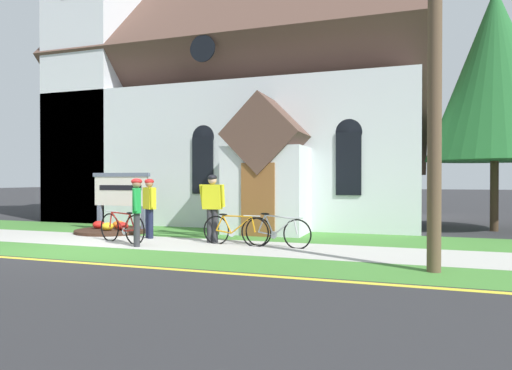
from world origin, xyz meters
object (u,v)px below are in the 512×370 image
Objects in this scene: cyclist_in_yellow_jersey at (137,207)px; roadside_conifer at (495,74)px; cyclist_in_white_jersey at (149,204)px; cyclist_in_red_jersey at (212,203)px; bicycle_black at (122,228)px; bicycle_red at (235,230)px; church_sign at (121,192)px; yard_deciduous_tree at (89,132)px; bicycle_green at (277,232)px.

cyclist_in_yellow_jersey is 0.22× the size of roadside_conifer.
cyclist_in_white_jersey is 1.00× the size of cyclist_in_yellow_jersey.
roadside_conifer is (7.29, 5.31, 3.90)m from cyclist_in_red_jersey.
bicycle_black is 12.13m from roadside_conifer.
bicycle_red is at bearing 23.14° from cyclist_in_yellow_jersey.
bicycle_black is at bearing -54.15° from church_sign.
roadside_conifer is at bearing 36.39° from cyclist_in_yellow_jersey.
cyclist_in_yellow_jersey reaches higher than bicycle_red.
roadside_conifer is (9.50, 6.02, 4.54)m from bicycle_black.
church_sign is at bearing -161.31° from roadside_conifer.
cyclist_in_yellow_jersey is 10.22m from yard_deciduous_tree.
church_sign is at bearing 162.90° from bicycle_green.
bicycle_green is 3.84m from cyclist_in_white_jersey.
roadside_conifer is (9.29, 5.07, 3.97)m from cyclist_in_white_jersey.
cyclist_in_yellow_jersey is (2.36, -2.70, -0.27)m from church_sign.
roadside_conifer is (8.77, 6.46, 3.97)m from cyclist_in_yellow_jersey.
bicycle_red is at bearing -9.60° from cyclist_in_white_jersey.
bicycle_green is 0.33× the size of yard_deciduous_tree.
cyclist_in_red_jersey reaches higher than cyclist_in_yellow_jersey.
yard_deciduous_tree is at bearing 135.32° from cyclist_in_yellow_jersey.
yard_deciduous_tree reaches higher than bicycle_black.
bicycle_green is at bearing 1.92° from bicycle_red.
yard_deciduous_tree is (-6.48, 5.53, 2.74)m from cyclist_in_white_jersey.
church_sign is 12.32m from roadside_conifer.
church_sign is 2.27m from cyclist_in_white_jersey.
church_sign is 1.25× the size of cyclist_in_white_jersey.
bicycle_red is 1.03× the size of cyclist_in_red_jersey.
bicycle_red is 1.06× the size of bicycle_black.
bicycle_red is (4.55, -1.76, -0.86)m from church_sign.
cyclist_in_yellow_jersey is 0.32× the size of yard_deciduous_tree.
cyclist_in_yellow_jersey is at bearing -163.39° from bicycle_green.
bicycle_black is (-2.92, -0.49, 0.01)m from bicycle_red.
church_sign is 3.60m from cyclist_in_yellow_jersey.
bicycle_red is 2.96m from bicycle_black.
bicycle_red is at bearing -21.19° from church_sign.
cyclist_in_yellow_jersey is (-2.19, -0.94, 0.59)m from bicycle_red.
church_sign is 6.74m from yard_deciduous_tree.
roadside_conifer reaches higher than church_sign.
church_sign reaches higher than cyclist_in_red_jersey.
cyclist_in_white_jersey is at bearing 77.53° from bicycle_black.
cyclist_in_yellow_jersey is at bearing -143.61° from roadside_conifer.
yard_deciduous_tree reaches higher than cyclist_in_red_jersey.
cyclist_in_white_jersey is 8.95m from yard_deciduous_tree.
bicycle_red is 0.24× the size of roadside_conifer.
bicycle_black is 9.61m from yard_deciduous_tree.
church_sign is 0.27× the size of roadside_conifer.
roadside_conifer is at bearing 28.62° from cyclist_in_white_jersey.
cyclist_in_red_jersey is at bearing 173.97° from bicycle_green.
cyclist_in_white_jersey is at bearing -40.47° from yard_deciduous_tree.
cyclist_in_red_jersey is at bearing -21.86° from church_sign.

